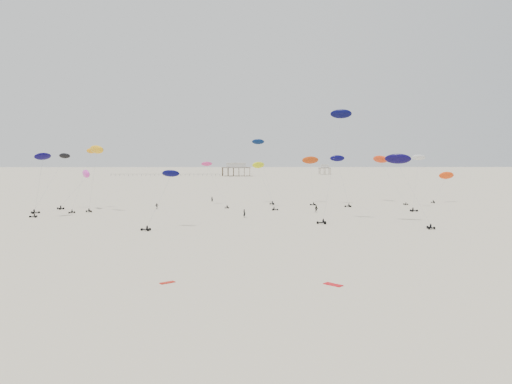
{
  "coord_description": "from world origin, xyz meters",
  "views": [
    {
      "loc": [
        -1.85,
        -17.34,
        14.59
      ],
      "look_at": [
        0.0,
        88.0,
        7.0
      ],
      "focal_mm": 35.0,
      "sensor_mm": 36.0,
      "label": 1
    }
  ],
  "objects_px": {
    "pavilion_main": "(236,170)",
    "rig_0": "(261,173)",
    "pavilion_small": "(325,170)",
    "rig_4": "(96,157)",
    "spectator_0": "(244,218)",
    "rig_8": "(163,191)"
  },
  "relations": [
    {
      "from": "pavilion_main",
      "to": "rig_4",
      "type": "xyz_separation_m",
      "value": [
        -31.59,
        -235.74,
        10.1
      ]
    },
    {
      "from": "spectator_0",
      "to": "rig_4",
      "type": "bearing_deg",
      "value": 34.36
    },
    {
      "from": "pavilion_main",
      "to": "spectator_0",
      "type": "xyz_separation_m",
      "value": [
        7.44,
        -249.42,
        -4.22
      ]
    },
    {
      "from": "pavilion_main",
      "to": "rig_0",
      "type": "height_order",
      "value": "rig_0"
    },
    {
      "from": "rig_0",
      "to": "pavilion_main",
      "type": "bearing_deg",
      "value": -101.34
    },
    {
      "from": "pavilion_main",
      "to": "pavilion_small",
      "type": "bearing_deg",
      "value": 23.2
    },
    {
      "from": "pavilion_small",
      "to": "rig_4",
      "type": "height_order",
      "value": "rig_4"
    },
    {
      "from": "pavilion_small",
      "to": "spectator_0",
      "type": "xyz_separation_m",
      "value": [
        -62.56,
        -279.42,
        -3.49
      ]
    },
    {
      "from": "pavilion_main",
      "to": "pavilion_small",
      "type": "relative_size",
      "value": 2.33
    },
    {
      "from": "rig_8",
      "to": "rig_4",
      "type": "bearing_deg",
      "value": 43.48
    },
    {
      "from": "rig_8",
      "to": "pavilion_main",
      "type": "bearing_deg",
      "value": 5.42
    },
    {
      "from": "pavilion_small",
      "to": "rig_0",
      "type": "bearing_deg",
      "value": -103.34
    },
    {
      "from": "rig_0",
      "to": "rig_8",
      "type": "bearing_deg",
      "value": 53.76
    },
    {
      "from": "pavilion_main",
      "to": "rig_0",
      "type": "bearing_deg",
      "value": -86.62
    },
    {
      "from": "pavilion_small",
      "to": "rig_0",
      "type": "distance_m",
      "value": 249.14
    },
    {
      "from": "pavilion_small",
      "to": "rig_0",
      "type": "relative_size",
      "value": 0.66
    },
    {
      "from": "rig_4",
      "to": "rig_8",
      "type": "height_order",
      "value": "rig_4"
    },
    {
      "from": "spectator_0",
      "to": "rig_0",
      "type": "bearing_deg",
      "value": -44.18
    },
    {
      "from": "rig_4",
      "to": "rig_8",
      "type": "relative_size",
      "value": 1.44
    },
    {
      "from": "rig_0",
      "to": "spectator_0",
      "type": "distance_m",
      "value": 38.55
    },
    {
      "from": "rig_4",
      "to": "pavilion_small",
      "type": "bearing_deg",
      "value": -161.52
    },
    {
      "from": "rig_4",
      "to": "spectator_0",
      "type": "bearing_deg",
      "value": 110.08
    }
  ]
}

